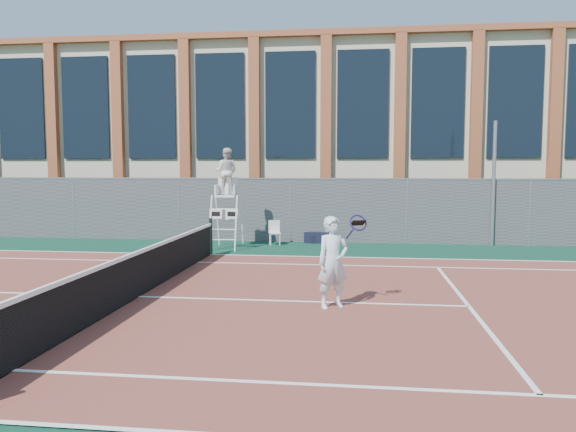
# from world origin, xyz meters

# --- Properties ---
(ground) EXTENTS (120.00, 120.00, 0.00)m
(ground) POSITION_xyz_m (0.00, 0.00, 0.00)
(ground) COLOR #233814
(apron) EXTENTS (36.00, 20.00, 0.01)m
(apron) POSITION_xyz_m (0.00, 1.00, 0.01)
(apron) COLOR #0C3628
(apron) RESTS_ON ground
(tennis_court) EXTENTS (23.77, 10.97, 0.02)m
(tennis_court) POSITION_xyz_m (0.00, 0.00, 0.02)
(tennis_court) COLOR brown
(tennis_court) RESTS_ON apron
(tennis_net) EXTENTS (0.10, 11.30, 1.10)m
(tennis_net) POSITION_xyz_m (0.00, 0.00, 0.54)
(tennis_net) COLOR black
(tennis_net) RESTS_ON ground
(fence) EXTENTS (40.00, 0.06, 2.20)m
(fence) POSITION_xyz_m (0.00, 8.80, 1.10)
(fence) COLOR #595E60
(fence) RESTS_ON ground
(hedge) EXTENTS (40.00, 1.40, 2.20)m
(hedge) POSITION_xyz_m (0.00, 10.00, 1.10)
(hedge) COLOR black
(hedge) RESTS_ON ground
(building) EXTENTS (45.00, 10.60, 8.22)m
(building) POSITION_xyz_m (0.00, 17.95, 4.15)
(building) COLOR beige
(building) RESTS_ON ground
(steel_pole) EXTENTS (0.12, 0.12, 4.13)m
(steel_pole) POSITION_xyz_m (8.79, 8.70, 2.07)
(steel_pole) COLOR #9EA0A5
(steel_pole) RESTS_ON ground
(umpire_chair) EXTENTS (0.91, 1.40, 3.26)m
(umpire_chair) POSITION_xyz_m (0.15, 7.04, 2.38)
(umpire_chair) COLOR white
(umpire_chair) RESTS_ON ground
(plastic_chair) EXTENTS (0.47, 0.47, 0.82)m
(plastic_chair) POSITION_xyz_m (1.56, 8.01, 0.49)
(plastic_chair) COLOR silver
(plastic_chair) RESTS_ON apron
(sports_bag_near) EXTENTS (0.90, 0.48, 0.36)m
(sports_bag_near) POSITION_xyz_m (2.96, 8.60, 0.19)
(sports_bag_near) COLOR black
(sports_bag_near) RESTS_ON apron
(sports_bag_far) EXTENTS (0.70, 0.38, 0.27)m
(sports_bag_far) POSITION_xyz_m (3.07, 8.60, 0.14)
(sports_bag_far) COLOR black
(sports_bag_far) RESTS_ON apron
(tennis_player) EXTENTS (1.01, 0.76, 1.70)m
(tennis_player) POSITION_xyz_m (3.90, -0.38, 0.88)
(tennis_player) COLOR silver
(tennis_player) RESTS_ON tennis_court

